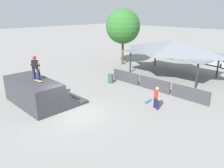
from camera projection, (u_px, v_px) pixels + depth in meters
The scene contains 12 objects.
ground_plane at pixel (73, 113), 14.53m from camera, with size 160.00×160.00×0.00m, color gray.
quarter_pipe_ramp at pixel (38, 93), 15.89m from camera, with size 5.15×4.01×1.86m.
skater_on_deck at pixel (35, 66), 15.08m from camera, with size 0.71×0.49×1.71m.
skateboard_on_deck at pixel (38, 81), 14.95m from camera, with size 0.85×0.27×0.09m.
bystander_walking at pixel (157, 97), 14.96m from camera, with size 0.62×0.36×1.59m.
skateboard_on_ground at pixel (148, 101), 16.34m from camera, with size 0.33×0.88×0.09m.
barrier_fence at pixel (154, 84), 18.60m from camera, with size 9.52×0.12×1.05m.
pavilion_shelter at pixel (174, 47), 22.37m from camera, with size 8.86×5.63×3.72m.
tree_beside_pavilion at pixel (123, 27), 26.48m from camera, with size 4.17×4.17×6.78m.
trash_bin at pixel (111, 79), 20.57m from camera, with size 0.52×0.52×0.85m, color #385B3D.
parked_car_black at pixel (193, 57), 29.41m from camera, with size 4.21×1.89×1.27m.
parked_car_silver at pixel (216, 61), 27.11m from camera, with size 4.67×2.41×1.27m.
Camera 1 is at (11.14, -7.46, 6.46)m, focal length 35.00 mm.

